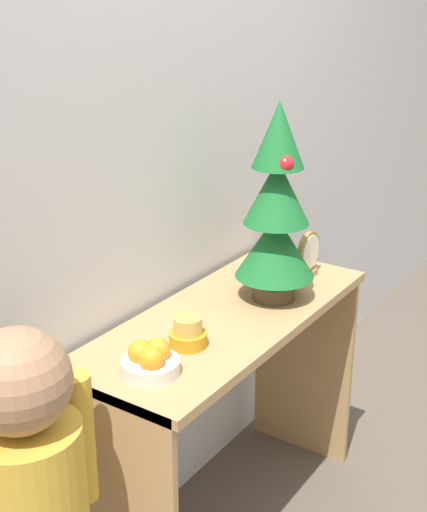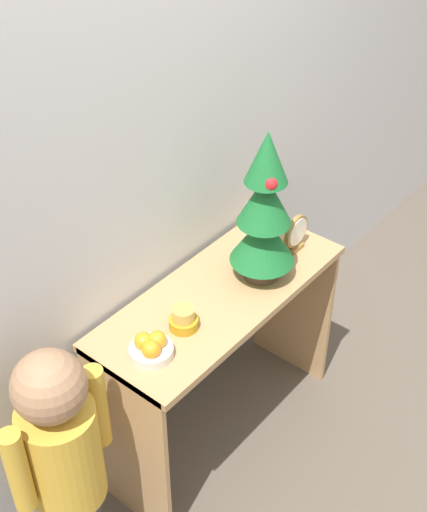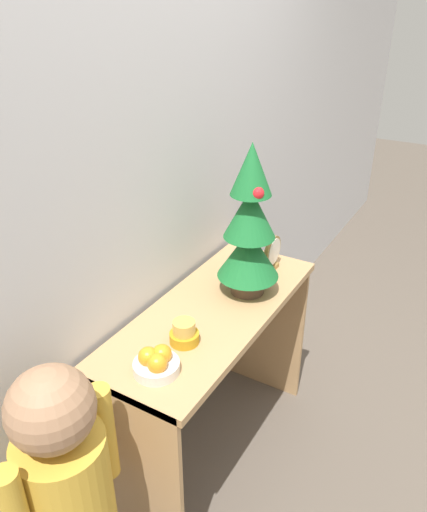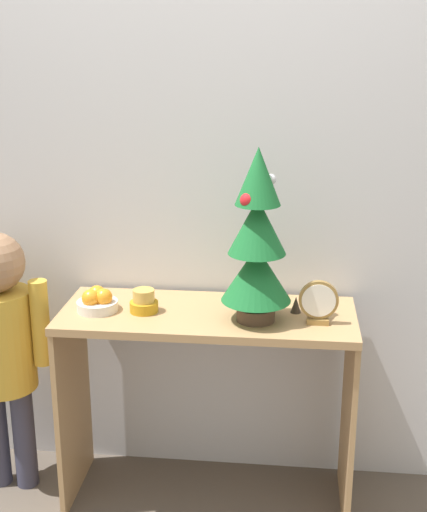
# 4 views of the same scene
# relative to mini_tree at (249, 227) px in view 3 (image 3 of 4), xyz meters

# --- Properties ---
(ground_plane) EXTENTS (12.00, 12.00, 0.00)m
(ground_plane) POSITION_rel_mini_tree_xyz_m (-0.18, -0.16, -1.08)
(ground_plane) COLOR brown
(back_wall) EXTENTS (7.00, 0.05, 2.50)m
(back_wall) POSITION_rel_mini_tree_xyz_m (-0.18, 0.32, 0.17)
(back_wall) COLOR silver
(back_wall) RESTS_ON ground_plane
(console_table) EXTENTS (1.09, 0.44, 0.79)m
(console_table) POSITION_rel_mini_tree_xyz_m (-0.18, 0.06, -0.49)
(console_table) COLOR tan
(console_table) RESTS_ON ground_plane
(mini_tree) EXTENTS (0.25, 0.25, 0.62)m
(mini_tree) POSITION_rel_mini_tree_xyz_m (0.00, 0.00, 0.00)
(mini_tree) COLOR #4C3828
(mini_tree) RESTS_ON console_table
(fruit_bowl) EXTENTS (0.15, 0.15, 0.09)m
(fruit_bowl) POSITION_rel_mini_tree_xyz_m (-0.59, 0.03, -0.25)
(fruit_bowl) COLOR silver
(fruit_bowl) RESTS_ON console_table
(singing_bowl) EXTENTS (0.10, 0.10, 0.09)m
(singing_bowl) POSITION_rel_mini_tree_xyz_m (-0.41, 0.04, -0.25)
(singing_bowl) COLOR #B78419
(singing_bowl) RESTS_ON console_table
(desk_clock) EXTENTS (0.14, 0.04, 0.16)m
(desk_clock) POSITION_rel_mini_tree_xyz_m (0.22, -0.01, -0.21)
(desk_clock) COLOR olive
(desk_clock) RESTS_ON console_table
(figurine) EXTENTS (0.04, 0.04, 0.06)m
(figurine) POSITION_rel_mini_tree_xyz_m (0.14, 0.09, -0.26)
(figurine) COLOR #382D23
(figurine) RESTS_ON console_table
(child_figure) EXTENTS (0.39, 0.25, 1.07)m
(child_figure) POSITION_rel_mini_tree_xyz_m (-0.98, 0.06, -0.42)
(child_figure) COLOR #38384C
(child_figure) RESTS_ON ground_plane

